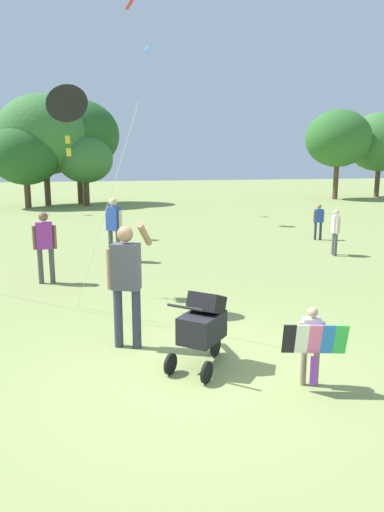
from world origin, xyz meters
TOP-DOWN VIEW (x-y plane):
  - ground_plane at (0.00, 0.00)m, footprint 120.00×120.00m
  - treeline_distant at (5.45, 25.15)m, footprint 29.47×6.38m
  - child_with_butterfly_kite at (1.23, -0.65)m, footprint 0.76×0.44m
  - person_adult_flyer at (-0.77, 1.16)m, footprint 0.70×0.53m
  - stroller at (0.12, 0.22)m, footprint 0.95×1.00m
  - kite_adult_black at (-1.47, 3.36)m, footprint 1.36×2.37m
  - person_red_shirt at (-2.10, 5.33)m, footprint 0.52×0.21m
  - person_sitting_far at (5.87, 6.60)m, footprint 0.25×0.42m
  - person_couple_left at (6.79, 9.21)m, footprint 0.40×0.19m
  - person_back_turned at (-0.40, 7.38)m, footprint 0.42×0.43m

SIDE VIEW (x-z plane):
  - ground_plane at x=0.00m, z-range 0.00..0.00m
  - child_with_butterfly_kite at x=1.23m, z-range 0.10..1.09m
  - stroller at x=0.12m, z-range 0.09..1.12m
  - person_couple_left at x=6.79m, z-range 0.11..1.36m
  - person_sitting_far at x=5.87m, z-range 0.12..1.47m
  - person_red_shirt at x=-2.10m, z-range 0.14..1.75m
  - person_back_turned at x=-0.40m, z-range 0.15..1.88m
  - person_adult_flyer at x=-0.77m, z-range 0.15..2.03m
  - kite_adult_black at x=-1.47m, z-range 1.66..5.65m
  - treeline_distant at x=5.45m, z-range 0.70..7.30m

